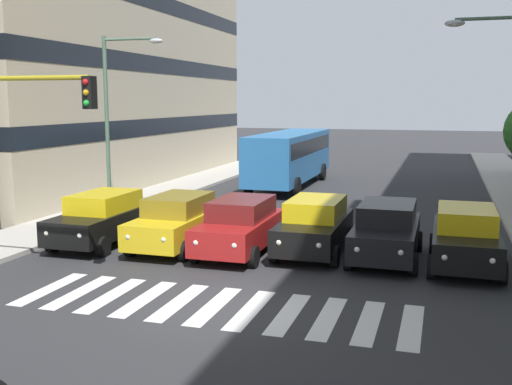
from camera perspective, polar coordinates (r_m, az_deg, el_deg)
name	(u,v)px	position (r m, az deg, el deg)	size (l,w,h in m)	color
ground_plane	(214,306)	(14.58, -3.94, -10.52)	(180.00, 180.00, 0.00)	#2D2D30
crosswalk_markings	(214,306)	(14.58, -3.94, -10.51)	(9.45, 2.80, 0.01)	silver
car_0	(466,237)	(18.56, 19.00, -3.96)	(2.02, 4.44, 1.72)	black
car_1	(386,231)	(18.79, 12.09, -3.53)	(2.02, 4.44, 1.72)	black
car_2	(315,225)	(19.25, 5.52, -3.09)	(2.02, 4.44, 1.72)	black
car_3	(240,226)	(19.15, -1.48, -3.11)	(2.02, 4.44, 1.72)	maroon
car_4	(177,221)	(20.02, -7.36, -2.67)	(2.02, 4.44, 1.72)	gold
car_5	(102,218)	(21.00, -14.16, -2.33)	(2.02, 4.44, 1.72)	black
bus_behind_traffic	(290,153)	(34.16, 3.20, 3.69)	(2.78, 10.50, 3.00)	#286BAD
street_lamp_right	(115,108)	(25.04, -12.99, 7.70)	(2.61, 0.28, 7.12)	#4C6B56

